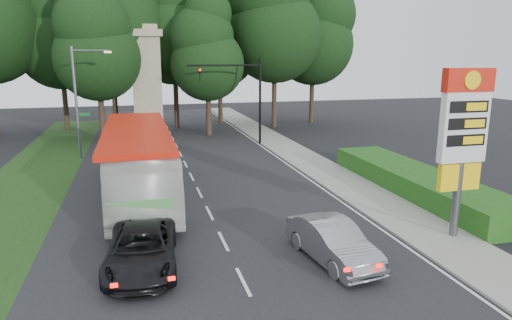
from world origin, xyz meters
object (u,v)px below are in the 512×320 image
object	(u,v)px
gas_station_pylon	(464,131)
sedan_silver	(333,242)
streetlight_signs	(79,97)
traffic_signal_mast	(245,89)
monument	(147,81)
suv_charcoal	(142,249)
transit_bus	(138,163)

from	to	relation	value
gas_station_pylon	sedan_silver	distance (m)	6.84
gas_station_pylon	streetlight_signs	xyz separation A→B (m)	(-16.19, 20.01, -0.01)
gas_station_pylon	sedan_silver	xyz separation A→B (m)	(-5.70, -0.75, -3.70)
traffic_signal_mast	streetlight_signs	xyz separation A→B (m)	(-12.67, -1.99, -0.23)
monument	sedan_silver	distance (m)	29.60
traffic_signal_mast	sedan_silver	bearing A→B (deg)	-95.48
gas_station_pylon	suv_charcoal	world-z (taller)	gas_station_pylon
gas_station_pylon	monument	world-z (taller)	monument
transit_bus	suv_charcoal	bearing A→B (deg)	-91.65
streetlight_signs	transit_bus	distance (m)	11.92
transit_bus	sedan_silver	distance (m)	11.88
traffic_signal_mast	transit_bus	world-z (taller)	traffic_signal_mast
transit_bus	gas_station_pylon	bearing A→B (deg)	-37.69
sedan_silver	gas_station_pylon	bearing A→B (deg)	-0.11
gas_station_pylon	sedan_silver	size ratio (longest dim) A/B	1.51
monument	sedan_silver	bearing A→B (deg)	-79.17
streetlight_signs	transit_bus	world-z (taller)	streetlight_signs
streetlight_signs	monument	xyz separation A→B (m)	(4.99, 7.99, 0.67)
traffic_signal_mast	gas_station_pylon	bearing A→B (deg)	-80.91
traffic_signal_mast	streetlight_signs	bearing A→B (deg)	-171.08
streetlight_signs	suv_charcoal	bearing A→B (deg)	-78.99
traffic_signal_mast	sedan_silver	world-z (taller)	traffic_signal_mast
gas_station_pylon	traffic_signal_mast	bearing A→B (deg)	99.09
sedan_silver	traffic_signal_mast	bearing A→B (deg)	76.95
gas_station_pylon	monument	distance (m)	30.17
traffic_signal_mast	sedan_silver	size ratio (longest dim) A/B	1.59
traffic_signal_mast	monument	size ratio (longest dim) A/B	0.72
transit_bus	sedan_silver	world-z (taller)	transit_bus
gas_station_pylon	monument	size ratio (longest dim) A/B	0.68
gas_station_pylon	streetlight_signs	distance (m)	25.74
sedan_silver	suv_charcoal	xyz separation A→B (m)	(-6.68, 1.18, -0.04)
sedan_silver	transit_bus	bearing A→B (deg)	116.72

